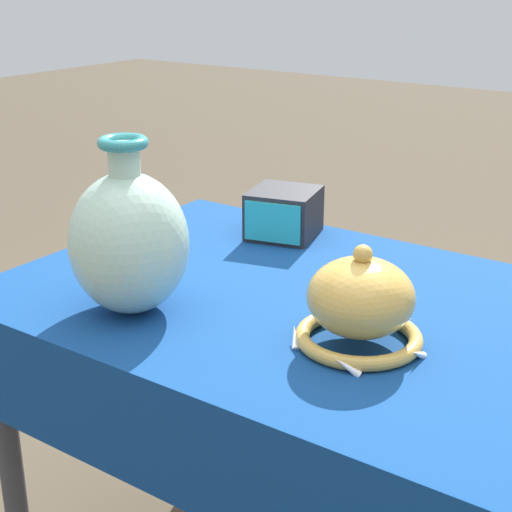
# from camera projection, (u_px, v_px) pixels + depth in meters

# --- Properties ---
(display_table) EXTENTS (1.15, 0.72, 0.70)m
(display_table) POSITION_uv_depth(u_px,v_px,m) (330.00, 348.00, 1.31)
(display_table) COLOR #38383D
(display_table) RESTS_ON ground_plane
(vase_tall_bulbous) EXTENTS (0.19, 0.19, 0.29)m
(vase_tall_bulbous) POSITION_uv_depth(u_px,v_px,m) (129.00, 241.00, 1.24)
(vase_tall_bulbous) COLOR #A8CCB7
(vase_tall_bulbous) RESTS_ON display_table
(vase_dome_bell) EXTENTS (0.20, 0.20, 0.16)m
(vase_dome_bell) POSITION_uv_depth(u_px,v_px,m) (360.00, 306.00, 1.14)
(vase_dome_bell) COLOR gold
(vase_dome_bell) RESTS_ON display_table
(mosaic_tile_box) EXTENTS (0.16, 0.17, 0.10)m
(mosaic_tile_box) POSITION_uv_depth(u_px,v_px,m) (284.00, 213.00, 1.61)
(mosaic_tile_box) COLOR #232328
(mosaic_tile_box) RESTS_ON display_table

